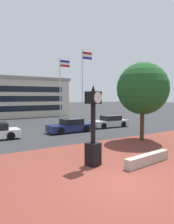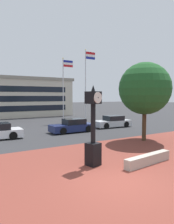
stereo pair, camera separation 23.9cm
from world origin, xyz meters
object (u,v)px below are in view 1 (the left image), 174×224
(car_street_near, at_px, (70,126))
(flagpole_secondary, at_px, (83,79))
(plaza_tree, at_px, (143,90))
(flagpole_primary, at_px, (61,85))
(car_street_distant, at_px, (110,122))
(street_clock, at_px, (93,132))

(car_street_near, bearing_deg, flagpole_secondary, -39.07)
(plaza_tree, xyz_separation_m, flagpole_primary, (-0.40, 13.58, 0.91))
(plaza_tree, xyz_separation_m, car_street_distant, (2.33, 6.99, -3.37))
(flagpole_secondary, bearing_deg, street_clock, -120.72)
(plaza_tree, distance_m, car_street_near, 7.80)
(plaza_tree, height_order, flagpole_primary, flagpole_primary)
(street_clock, relative_size, car_street_near, 0.93)
(car_street_near, distance_m, flagpole_secondary, 10.74)
(plaza_tree, bearing_deg, flagpole_primary, 91.68)
(street_clock, bearing_deg, car_street_distant, 35.03)
(street_clock, distance_m, flagpole_primary, 18.18)
(flagpole_primary, height_order, flagpole_secondary, flagpole_secondary)
(plaza_tree, relative_size, car_street_distant, 1.38)
(car_street_near, bearing_deg, car_street_distant, -82.33)
(plaza_tree, xyz_separation_m, flagpole_secondary, (3.00, 13.58, 1.79))
(street_clock, bearing_deg, car_street_near, 55.19)
(car_street_near, height_order, car_street_distant, same)
(car_street_distant, xyz_separation_m, flagpole_secondary, (0.67, 6.59, 5.16))
(car_street_near, xyz_separation_m, car_street_distant, (5.37, 0.65, 0.00))
(flagpole_secondary, bearing_deg, plaza_tree, -102.45)
(street_clock, height_order, plaza_tree, plaza_tree)
(car_street_distant, bearing_deg, flagpole_secondary, -2.48)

